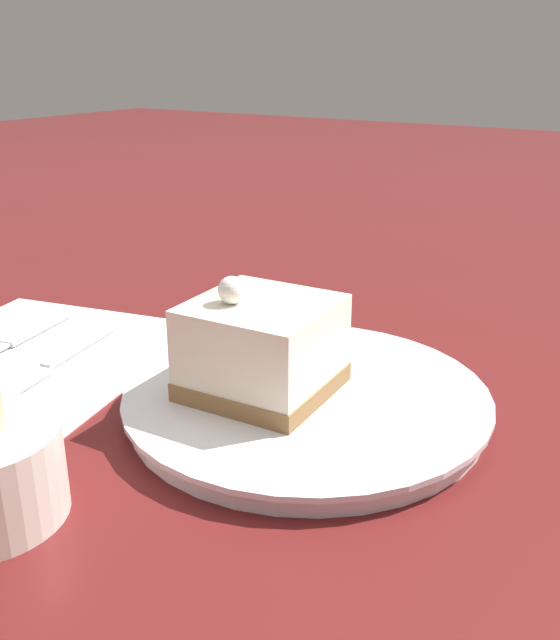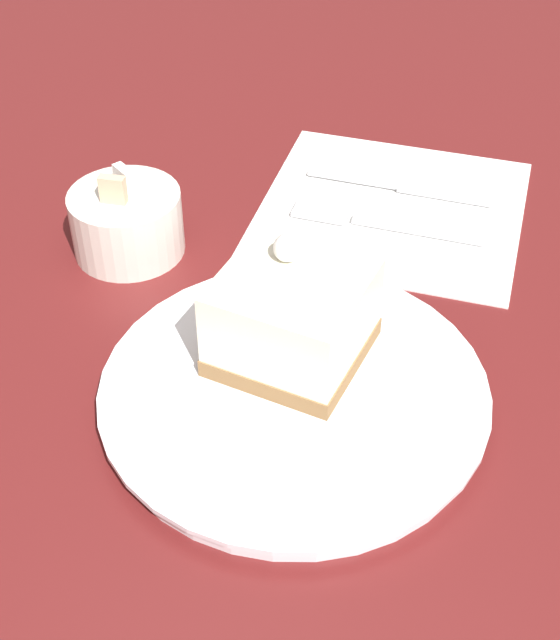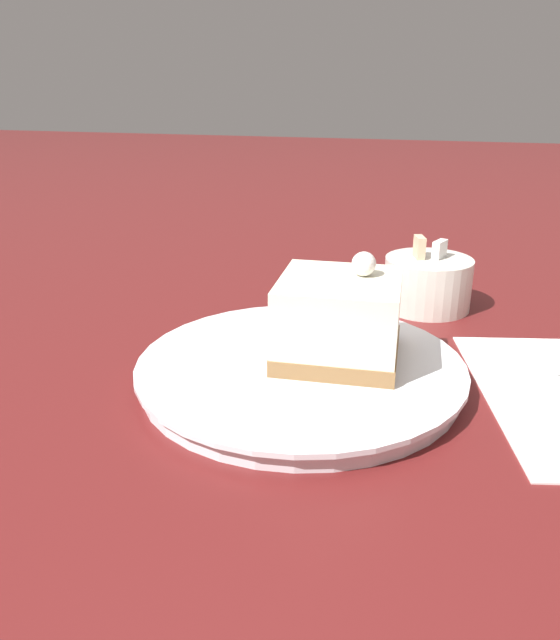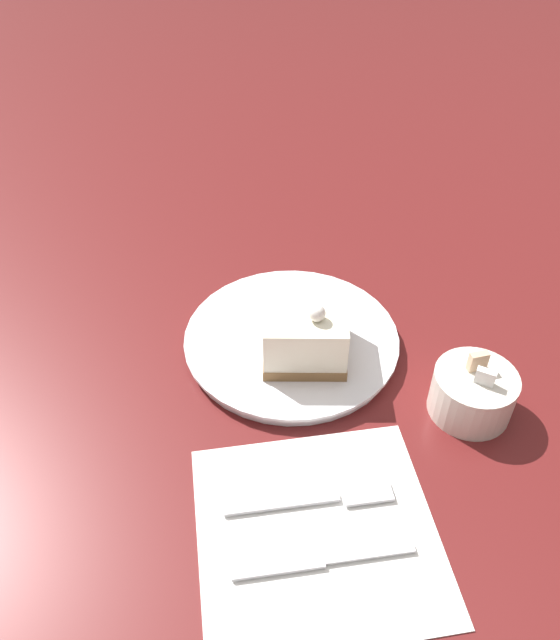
{
  "view_description": "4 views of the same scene",
  "coord_description": "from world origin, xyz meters",
  "views": [
    {
      "loc": [
        -0.23,
        0.39,
        0.24
      ],
      "look_at": [
        0.01,
        0.0,
        0.07
      ],
      "focal_mm": 40.0,
      "sensor_mm": 36.0,
      "label": 1
    },
    {
      "loc": [
        -0.37,
        -0.19,
        0.43
      ],
      "look_at": [
        0.01,
        0.02,
        0.05
      ],
      "focal_mm": 50.0,
      "sensor_mm": 36.0,
      "label": 2
    },
    {
      "loc": [
        0.09,
        -0.43,
        0.22
      ],
      "look_at": [
        -0.02,
        -0.01,
        0.05
      ],
      "focal_mm": 35.0,
      "sensor_mm": 36.0,
      "label": 3
    },
    {
      "loc": [
        0.53,
        0.02,
        0.53
      ],
      "look_at": [
        0.01,
        -0.01,
        0.06
      ],
      "focal_mm": 35.0,
      "sensor_mm": 36.0,
      "label": 4
    }
  ],
  "objects": [
    {
      "name": "plate",
      "position": [
        -0.01,
        0.0,
        0.01
      ],
      "size": [
        0.26,
        0.26,
        0.02
      ],
      "color": "white",
      "rests_on": "ground_plane"
    },
    {
      "name": "ground_plane",
      "position": [
        0.0,
        0.0,
        0.0
      ],
      "size": [
        4.0,
        4.0,
        0.0
      ],
      "primitive_type": "plane",
      "color": "#5B1919"
    },
    {
      "name": "cake_slice",
      "position": [
        0.02,
        0.02,
        0.05
      ],
      "size": [
        0.1,
        0.1,
        0.08
      ],
      "rotation": [
        0.0,
        0.0,
        0.05
      ],
      "color": "olive",
      "rests_on": "plate"
    },
    {
      "name": "sugar_bowl",
      "position": [
        0.08,
        0.2,
        0.03
      ],
      "size": [
        0.09,
        0.09,
        0.07
      ],
      "color": "silver",
      "rests_on": "ground_plane"
    }
  ]
}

